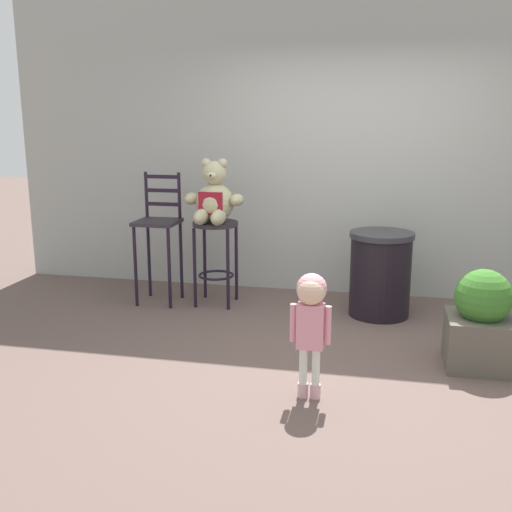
# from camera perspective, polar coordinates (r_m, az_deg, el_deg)

# --- Properties ---
(ground_plane) EXTENTS (24.00, 24.00, 0.00)m
(ground_plane) POSITION_cam_1_polar(r_m,az_deg,el_deg) (4.70, 7.34, -9.59)
(ground_plane) COLOR brown
(building_wall) EXTENTS (7.28, 0.30, 3.68)m
(building_wall) POSITION_cam_1_polar(r_m,az_deg,el_deg) (6.28, 9.44, 13.27)
(building_wall) COLOR #9FA29C
(building_wall) RESTS_ON ground_plane
(bar_stool_with_teddy) EXTENTS (0.44, 0.44, 0.82)m
(bar_stool_with_teddy) POSITION_cam_1_polar(r_m,az_deg,el_deg) (5.83, -3.85, 1.09)
(bar_stool_with_teddy) COLOR #29242B
(bar_stool_with_teddy) RESTS_ON ground_plane
(teddy_bear) EXTENTS (0.57, 0.51, 0.60)m
(teddy_bear) POSITION_cam_1_polar(r_m,az_deg,el_deg) (5.72, -4.00, 5.40)
(teddy_bear) COLOR tan
(teddy_bear) RESTS_ON bar_stool_with_teddy
(child_walking) EXTENTS (0.27, 0.21, 0.84)m
(child_walking) POSITION_cam_1_polar(r_m,az_deg,el_deg) (3.86, 5.23, -5.03)
(child_walking) COLOR #D6A3AA
(child_walking) RESTS_ON ground_plane
(trash_bin) EXTENTS (0.58, 0.58, 0.78)m
(trash_bin) POSITION_cam_1_polar(r_m,az_deg,el_deg) (5.63, 11.69, -1.66)
(trash_bin) COLOR black
(trash_bin) RESTS_ON ground_plane
(bar_chair_empty) EXTENTS (0.40, 0.40, 1.27)m
(bar_chair_empty) POSITION_cam_1_polar(r_m,az_deg,el_deg) (5.94, -9.21, 2.48)
(bar_chair_empty) COLOR #29242B
(bar_chair_empty) RESTS_ON ground_plane
(planter_with_shrub) EXTENTS (0.48, 0.48, 0.74)m
(planter_with_shrub) POSITION_cam_1_polar(r_m,az_deg,el_deg) (4.70, 20.54, -5.90)
(planter_with_shrub) COLOR #565146
(planter_with_shrub) RESTS_ON ground_plane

